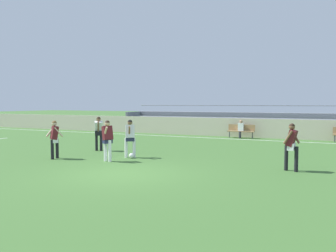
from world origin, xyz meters
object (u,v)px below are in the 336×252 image
(bench_far_left, at_px, (241,130))
(player_dark_on_ball, at_px, (55,136))
(soccer_ball, at_px, (132,156))
(player_dark_wide_right, at_px, (292,143))
(spectator_seated, at_px, (241,128))
(player_white_deep_cover, at_px, (99,131))
(player_white_pressing_high, at_px, (130,135))
(bleacher_stand, at_px, (254,123))
(player_dark_trailing_run, at_px, (107,137))

(bench_far_left, relative_size, player_dark_on_ball, 1.12)
(soccer_ball, bearing_deg, player_dark_wide_right, -0.44)
(spectator_seated, distance_m, player_white_deep_cover, 10.50)
(player_dark_on_ball, height_order, player_white_deep_cover, player_white_deep_cover)
(player_white_pressing_high, bearing_deg, spectator_seated, 79.27)
(spectator_seated, xyz_separation_m, player_dark_wide_right, (4.64, -10.84, 0.28))
(bleacher_stand, relative_size, player_white_pressing_high, 12.58)
(bench_far_left, xyz_separation_m, player_dark_on_ball, (-4.69, -12.46, 0.41))
(player_dark_trailing_run, bearing_deg, player_white_deep_cover, 132.87)
(player_white_pressing_high, distance_m, player_dark_on_ball, 3.16)
(bench_far_left, bearing_deg, player_dark_wide_right, -67.07)
(bench_far_left, bearing_deg, player_dark_on_ball, -110.63)
(spectator_seated, bearing_deg, player_dark_on_ball, -110.81)
(player_dark_on_ball, bearing_deg, bench_far_left, 69.37)
(player_dark_wide_right, height_order, player_dark_on_ball, player_dark_wide_right)
(player_white_deep_cover, xyz_separation_m, soccer_ball, (2.73, -1.36, -0.89))
(bench_far_left, relative_size, player_dark_wide_right, 1.09)
(bleacher_stand, distance_m, soccer_ball, 13.64)
(bleacher_stand, bearing_deg, spectator_seated, -95.20)
(bench_far_left, bearing_deg, bleacher_stand, 84.56)
(bench_far_left, height_order, player_white_pressing_high, player_white_pressing_high)
(spectator_seated, relative_size, player_dark_wide_right, 0.73)
(bench_far_left, height_order, player_dark_wide_right, player_dark_wide_right)
(bleacher_stand, xyz_separation_m, player_white_deep_cover, (-4.83, -12.10, 0.09))
(spectator_seated, height_order, player_dark_wide_right, player_dark_wide_right)
(bench_far_left, distance_m, player_white_pressing_high, 10.96)
(player_white_deep_cover, distance_m, soccer_ball, 3.18)
(bleacher_stand, bearing_deg, soccer_ball, -98.88)
(bleacher_stand, relative_size, soccer_ball, 93.50)
(bleacher_stand, height_order, soccer_ball, bleacher_stand)
(bleacher_stand, relative_size, player_dark_on_ball, 12.76)
(soccer_ball, bearing_deg, player_white_deep_cover, 153.59)
(bench_far_left, height_order, player_dark_on_ball, player_dark_on_ball)
(bench_far_left, distance_m, player_dark_on_ball, 13.32)
(spectator_seated, distance_m, player_dark_wide_right, 11.80)
(bleacher_stand, distance_m, player_white_pressing_high, 13.50)
(player_white_deep_cover, bearing_deg, player_dark_trailing_run, -47.13)
(soccer_ball, bearing_deg, spectator_seated, 80.22)
(spectator_seated, distance_m, soccer_ball, 10.97)
(player_white_pressing_high, distance_m, player_white_deep_cover, 2.84)
(player_white_pressing_high, relative_size, soccer_ball, 7.43)
(player_dark_trailing_run, bearing_deg, spectator_seated, 79.18)
(player_dark_trailing_run, xyz_separation_m, player_white_deep_cover, (-2.31, 2.49, 0.02))
(bleacher_stand, height_order, spectator_seated, bleacher_stand)
(player_dark_trailing_run, xyz_separation_m, soccer_ball, (0.42, 1.13, -0.88))
(player_dark_wide_right, bearing_deg, soccer_ball, 179.56)
(spectator_seated, relative_size, player_dark_trailing_run, 0.73)
(bleacher_stand, relative_size, bench_far_left, 11.43)
(player_white_pressing_high, bearing_deg, player_white_deep_cover, 154.76)
(player_dark_on_ball, bearing_deg, player_dark_wide_right, 9.12)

